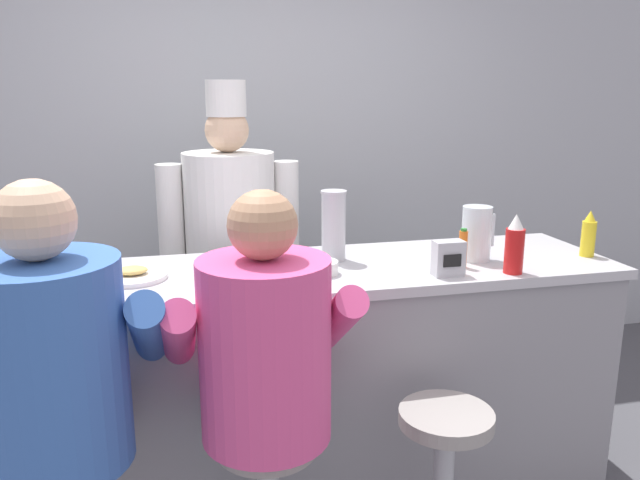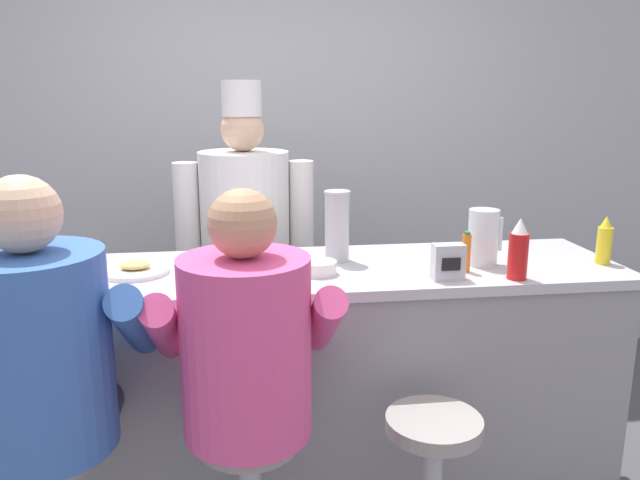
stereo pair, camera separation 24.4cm
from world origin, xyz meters
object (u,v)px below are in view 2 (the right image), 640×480
(ketchup_bottle_red, at_px, (518,251))
(napkin_dispenser_chrome, at_px, (448,262))
(water_pitcher_clear, at_px, (483,237))
(diner_seated_pink, at_px, (246,356))
(cereal_bowl, at_px, (318,268))
(mustard_bottle_yellow, at_px, (604,242))
(cup_stack_steel, at_px, (337,226))
(hot_sauce_bottle_orange, at_px, (466,252))
(empty_stool_round, at_px, (431,477))
(diner_seated_blue, at_px, (42,360))
(cook_in_whites_near, at_px, (246,243))
(breakfast_plate, at_px, (135,270))
(coffee_mug_white, at_px, (76,279))

(ketchup_bottle_red, height_order, napkin_dispenser_chrome, ketchup_bottle_red)
(water_pitcher_clear, height_order, diner_seated_pink, diner_seated_pink)
(water_pitcher_clear, distance_m, cereal_bowl, 0.68)
(mustard_bottle_yellow, distance_m, cup_stack_steel, 1.09)
(hot_sauce_bottle_orange, xyz_separation_m, empty_stool_round, (-0.25, -0.44, -0.67))
(diner_seated_blue, xyz_separation_m, empty_stool_round, (1.23, -0.04, -0.49))
(mustard_bottle_yellow, distance_m, hot_sauce_bottle_orange, 0.60)
(mustard_bottle_yellow, bearing_deg, napkin_dispenser_chrome, -169.69)
(diner_seated_pink, relative_size, cook_in_whites_near, 0.82)
(diner_seated_pink, bearing_deg, hot_sauce_bottle_orange, 25.11)
(cereal_bowl, height_order, napkin_dispenser_chrome, napkin_dispenser_chrome)
(mustard_bottle_yellow, relative_size, breakfast_plate, 0.77)
(cook_in_whites_near, bearing_deg, water_pitcher_clear, -38.90)
(cereal_bowl, bearing_deg, diner_seated_blue, -153.65)
(cup_stack_steel, bearing_deg, empty_stool_round, -71.75)
(diner_seated_blue, bearing_deg, cook_in_whites_near, 62.95)
(water_pitcher_clear, relative_size, diner_seated_pink, 0.16)
(cereal_bowl, relative_size, napkin_dispenser_chrome, 1.04)
(hot_sauce_bottle_orange, xyz_separation_m, breakfast_plate, (-1.28, 0.15, -0.06))
(hot_sauce_bottle_orange, distance_m, cereal_bowl, 0.58)
(mustard_bottle_yellow, relative_size, hot_sauce_bottle_orange, 1.24)
(ketchup_bottle_red, distance_m, water_pitcher_clear, 0.21)
(empty_stool_round, bearing_deg, mustard_bottle_yellow, 29.32)
(diner_seated_pink, xyz_separation_m, empty_stool_round, (0.61, -0.03, -0.47))
(water_pitcher_clear, height_order, napkin_dispenser_chrome, water_pitcher_clear)
(mustard_bottle_yellow, distance_m, cook_in_whites_near, 1.66)
(breakfast_plate, bearing_deg, hot_sauce_bottle_orange, -6.54)
(breakfast_plate, distance_m, coffee_mug_white, 0.27)
(cup_stack_steel, distance_m, diner_seated_pink, 0.80)
(cereal_bowl, distance_m, diner_seated_pink, 0.56)
(napkin_dispenser_chrome, relative_size, diner_seated_pink, 0.09)
(cup_stack_steel, relative_size, empty_stool_round, 0.44)
(cereal_bowl, distance_m, napkin_dispenser_chrome, 0.49)
(water_pitcher_clear, relative_size, cup_stack_steel, 0.78)
(water_pitcher_clear, height_order, diner_seated_blue, diner_seated_blue)
(cup_stack_steel, xyz_separation_m, diner_seated_blue, (-1.01, -0.63, -0.25))
(cereal_bowl, bearing_deg, coffee_mug_white, -173.04)
(water_pitcher_clear, relative_size, diner_seated_blue, 0.15)
(ketchup_bottle_red, height_order, coffee_mug_white, ketchup_bottle_red)
(cereal_bowl, distance_m, cook_in_whites_near, 0.85)
(water_pitcher_clear, xyz_separation_m, diner_seated_pink, (-0.97, -0.49, -0.24))
(diner_seated_blue, height_order, cook_in_whites_near, cook_in_whites_near)
(hot_sauce_bottle_orange, distance_m, diner_seated_pink, 0.98)
(cup_stack_steel, bearing_deg, cereal_bowl, -118.94)
(diner_seated_pink, bearing_deg, mustard_bottle_yellow, 16.83)
(mustard_bottle_yellow, xyz_separation_m, cup_stack_steel, (-1.07, 0.19, 0.06))
(mustard_bottle_yellow, xyz_separation_m, diner_seated_blue, (-2.08, -0.44, -0.20))
(cup_stack_steel, bearing_deg, mustard_bottle_yellow, -10.21)
(cup_stack_steel, relative_size, diner_seated_pink, 0.20)
(cup_stack_steel, bearing_deg, diner_seated_blue, -147.81)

